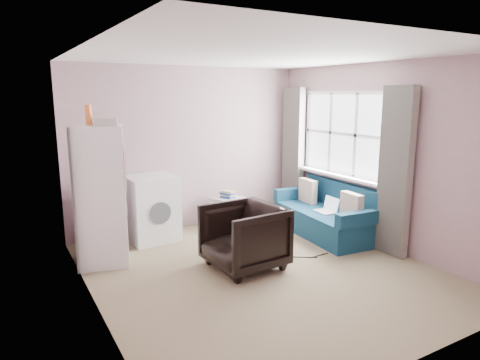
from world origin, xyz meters
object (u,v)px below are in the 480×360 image
object	(u,v)px
washing_machine	(151,207)
side_table	(228,210)
armchair	(244,234)
fridge	(101,195)
sofa	(328,215)

from	to	relation	value
washing_machine	side_table	xyz separation A→B (m)	(1.26, 0.01, -0.22)
armchair	washing_machine	xyz separation A→B (m)	(-0.63, 1.56, 0.06)
armchair	fridge	size ratio (longest dim) A/B	0.44
fridge	washing_machine	bearing A→B (deg)	49.25
armchair	fridge	world-z (taller)	fridge
armchair	side_table	bearing A→B (deg)	154.64
sofa	armchair	bearing A→B (deg)	-159.53
fridge	sofa	bearing A→B (deg)	5.64
side_table	sofa	world-z (taller)	sofa
armchair	side_table	world-z (taller)	armchair
armchair	sofa	xyz separation A→B (m)	(1.75, 0.48, -0.14)
washing_machine	side_table	size ratio (longest dim) A/B	1.62
armchair	fridge	bearing A→B (deg)	-129.00
armchair	side_table	xyz separation A→B (m)	(0.63, 1.57, -0.16)
fridge	side_table	size ratio (longest dim) A/B	3.38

